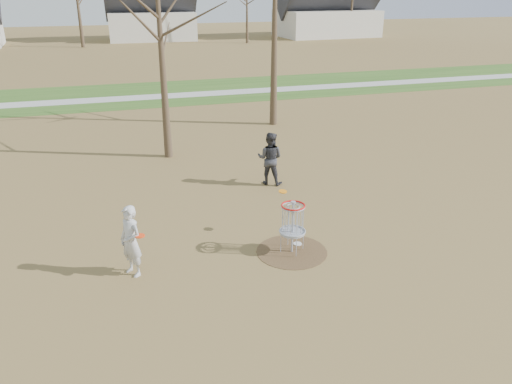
% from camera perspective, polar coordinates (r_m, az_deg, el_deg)
% --- Properties ---
extents(ground, '(160.00, 160.00, 0.00)m').
position_cam_1_polar(ground, '(12.76, 4.11, -6.81)').
color(ground, brown).
rests_on(ground, ground).
extents(green_band, '(160.00, 8.00, 0.01)m').
position_cam_1_polar(green_band, '(32.23, -9.26, 11.18)').
color(green_band, '#2D5119').
rests_on(green_band, ground).
extents(footpath, '(160.00, 1.50, 0.01)m').
position_cam_1_polar(footpath, '(31.26, -9.00, 10.86)').
color(footpath, '#9E9E99').
rests_on(footpath, green_band).
extents(dirt_circle, '(1.80, 1.80, 0.01)m').
position_cam_1_polar(dirt_circle, '(12.76, 4.11, -6.79)').
color(dirt_circle, '#47331E').
rests_on(dirt_circle, ground).
extents(player_standing, '(0.69, 0.75, 1.72)m').
position_cam_1_polar(player_standing, '(11.75, -14.11, -5.49)').
color(player_standing, '#BDBDBD').
rests_on(player_standing, ground).
extents(player_throwing, '(1.10, 1.03, 1.79)m').
position_cam_1_polar(player_throwing, '(16.67, 1.60, 3.86)').
color(player_throwing, '#313236').
rests_on(player_throwing, ground).
extents(disc_grounded, '(0.22, 0.22, 0.02)m').
position_cam_1_polar(disc_grounded, '(13.10, 4.77, -5.91)').
color(disc_grounded, silver).
rests_on(disc_grounded, dirt_circle).
extents(discs_in_play, '(4.03, 1.45, 0.16)m').
position_cam_1_polar(discs_in_play, '(12.21, -4.05, -2.15)').
color(discs_in_play, orange).
rests_on(discs_in_play, ground).
extents(disc_golf_basket, '(0.64, 0.64, 1.35)m').
position_cam_1_polar(disc_golf_basket, '(12.34, 4.22, -3.12)').
color(disc_golf_basket, '#9EA3AD').
rests_on(disc_golf_basket, ground).
extents(houses_row, '(56.51, 10.01, 7.26)m').
position_cam_1_polar(houses_row, '(63.53, -9.60, 19.90)').
color(houses_row, silver).
rests_on(houses_row, ground).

